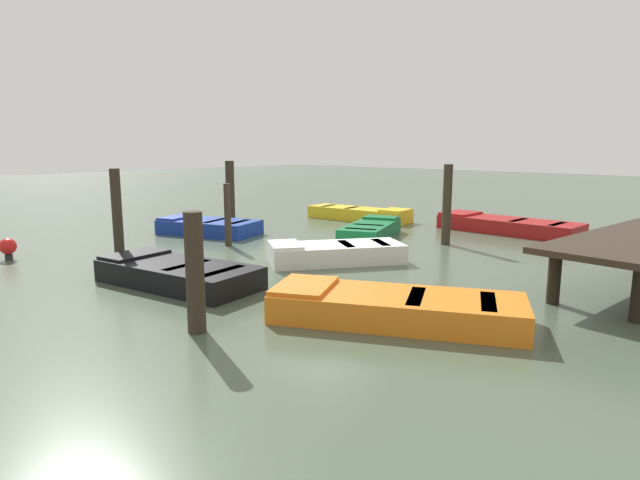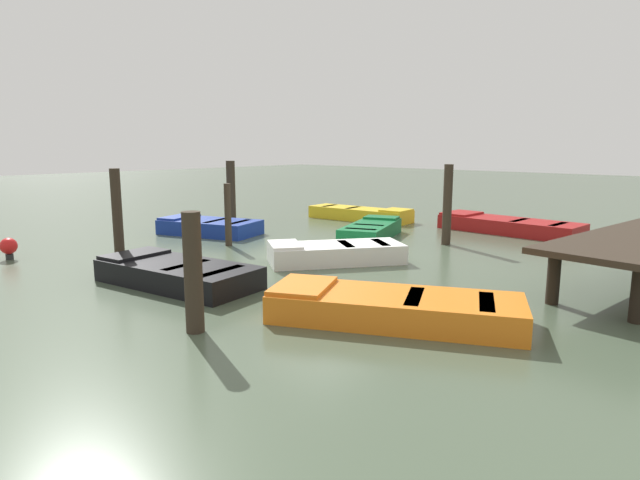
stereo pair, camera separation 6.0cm
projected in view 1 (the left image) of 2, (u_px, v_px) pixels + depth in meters
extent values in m
plane|color=#475642|center=(320.00, 255.00, 12.30)|extent=(80.00, 80.00, 0.00)
cylinder|color=black|center=(639.00, 293.00, 7.59)|extent=(0.20, 0.20, 0.85)
cylinder|color=black|center=(554.00, 277.00, 8.49)|extent=(0.20, 0.20, 0.85)
cube|color=black|center=(179.00, 274.00, 9.64)|extent=(1.79, 3.20, 0.40)
cube|color=gray|center=(178.00, 267.00, 9.62)|extent=(1.43, 2.71, 0.04)
cube|color=black|center=(135.00, 254.00, 10.25)|extent=(1.29, 0.84, 0.06)
cube|color=#776E5D|center=(187.00, 266.00, 9.49)|extent=(1.06, 0.36, 0.04)
cube|color=#776E5D|center=(222.00, 272.00, 9.04)|extent=(1.06, 0.36, 0.04)
cube|color=orange|center=(397.00, 308.00, 7.65)|extent=(2.72, 3.72, 0.40)
cube|color=black|center=(397.00, 299.00, 7.63)|extent=(2.23, 3.12, 0.04)
cube|color=orange|center=(304.00, 286.00, 7.97)|extent=(1.36, 1.20, 0.06)
cube|color=black|center=(416.00, 297.00, 7.55)|extent=(0.97, 0.62, 0.04)
cube|color=black|center=(488.00, 303.00, 7.29)|extent=(0.97, 0.62, 0.04)
cube|color=gold|center=(359.00, 214.00, 17.97)|extent=(1.32, 3.64, 0.40)
cube|color=#4C3319|center=(359.00, 210.00, 17.94)|extent=(1.05, 3.09, 0.04)
cube|color=gold|center=(395.00, 210.00, 17.10)|extent=(0.98, 0.86, 0.06)
cube|color=#42301E|center=(352.00, 208.00, 18.10)|extent=(0.80, 0.27, 0.04)
cube|color=#42301E|center=(329.00, 206.00, 18.68)|extent=(0.80, 0.27, 0.04)
cube|color=silver|center=(336.00, 253.00, 11.50)|extent=(2.97, 2.54, 0.40)
cube|color=#334772|center=(336.00, 247.00, 11.48)|extent=(2.48, 2.10, 0.04)
cube|color=silver|center=(285.00, 245.00, 11.22)|extent=(1.09, 1.19, 0.06)
cube|color=navy|center=(346.00, 245.00, 11.52)|extent=(0.67, 0.84, 0.04)
cube|color=navy|center=(380.00, 243.00, 11.69)|extent=(0.67, 0.84, 0.04)
cube|color=navy|center=(209.00, 227.00, 15.13)|extent=(2.16, 3.01, 0.40)
cube|color=silver|center=(209.00, 222.00, 15.10)|extent=(1.74, 2.53, 0.04)
cube|color=navy|center=(179.00, 217.00, 15.51)|extent=(1.36, 0.96, 0.06)
cube|color=#A4A49F|center=(215.00, 221.00, 15.01)|extent=(1.08, 0.53, 0.04)
cube|color=#A4A49F|center=(238.00, 223.00, 14.72)|extent=(1.08, 0.53, 0.04)
cube|color=maroon|center=(508.00, 226.00, 15.37)|extent=(1.46, 3.99, 0.40)
cube|color=black|center=(508.00, 221.00, 15.35)|extent=(1.15, 3.39, 0.04)
cube|color=maroon|center=(461.00, 213.00, 16.40)|extent=(1.19, 0.92, 0.06)
cube|color=black|center=(518.00, 221.00, 15.14)|extent=(1.00, 0.25, 0.04)
cube|color=black|center=(557.00, 225.00, 14.38)|extent=(1.00, 0.25, 0.04)
cube|color=#0F602D|center=(371.00, 231.00, 14.46)|extent=(2.95, 1.97, 0.40)
cube|color=orange|center=(371.00, 226.00, 14.43)|extent=(2.48, 1.61, 0.04)
cube|color=#0F602D|center=(381.00, 217.00, 15.41)|extent=(0.90, 1.09, 0.06)
cube|color=#B06E1E|center=(369.00, 225.00, 14.23)|extent=(0.48, 0.82, 0.04)
cube|color=#B06E1E|center=(360.00, 230.00, 13.54)|extent=(0.48, 0.82, 0.04)
cylinder|color=#33281E|center=(230.00, 193.00, 16.89)|extent=(0.27, 0.27, 1.99)
cylinder|color=#33281E|center=(117.00, 218.00, 10.94)|extent=(0.20, 0.20, 2.02)
cylinder|color=#33281E|center=(228.00, 215.00, 13.30)|extent=(0.17, 0.17, 1.55)
cylinder|color=#33281E|center=(447.00, 205.00, 13.43)|extent=(0.22, 0.22, 2.01)
cylinder|color=#33281E|center=(195.00, 273.00, 7.12)|extent=(0.25, 0.25, 1.64)
cylinder|color=#262626|center=(9.00, 257.00, 11.79)|extent=(0.16, 0.16, 0.12)
sphere|color=red|center=(8.00, 246.00, 11.75)|extent=(0.36, 0.36, 0.36)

